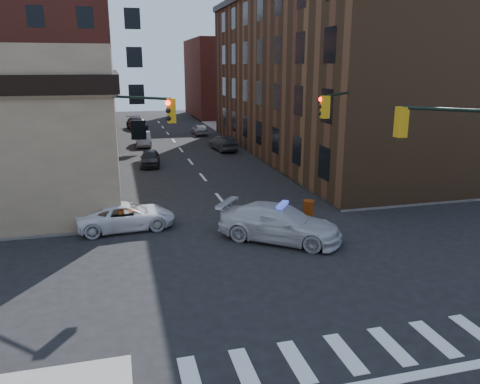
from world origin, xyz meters
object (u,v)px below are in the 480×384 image
parked_car_wnear (150,158)px  pickup (126,216)px  parked_car_enear (223,143)px  barricade_nw_a (112,218)px  pedestrian_a (37,202)px  barrel_bank (132,219)px  parked_car_wfar (143,139)px  police_car (280,223)px  barrel_road (308,210)px

parked_car_wnear → pickup: bearing=-92.7°
parked_car_enear → barricade_nw_a: size_ratio=3.29×
pedestrian_a → barrel_bank: 5.22m
barricade_nw_a → pickup: bearing=19.8°
pedestrian_a → barricade_nw_a: 4.42m
parked_car_wfar → barricade_nw_a: 25.77m
police_car → barrel_bank: size_ratio=6.26×
barrel_road → barrel_bank: (-9.19, 1.18, -0.07)m
parked_car_wfar → barrel_road: size_ratio=4.04×
parked_car_enear → pedestrian_a: size_ratio=2.29×
parked_car_wfar → parked_car_enear: (7.35, -4.67, 0.01)m
parked_car_enear → barrel_road: parked_car_enear is taller
police_car → parked_car_wnear: 19.41m
pickup → barricade_nw_a: size_ratio=3.64×
barrel_road → pickup: bearing=173.7°
police_car → pedestrian_a: bearing=100.5°
police_car → parked_car_wnear: (-4.69, 18.83, -0.19)m
parked_car_wnear → barrel_road: 17.89m
parked_car_wfar → police_car: bearing=-79.8°
police_car → pedestrian_a: pedestrian_a is taller
police_car → parked_car_enear: (2.72, 24.30, -0.12)m
parked_car_wnear → barrel_road: (7.17, -16.39, -0.12)m
parked_car_wfar → pedestrian_a: size_ratio=2.28×
police_car → pedestrian_a: 12.79m
barrel_bank → barricade_nw_a: size_ratio=0.70×
barrel_bank → parked_car_enear: bearing=65.5°
pickup → pedestrian_a: size_ratio=2.54×
police_car → barrel_road: bearing=-8.8°
parked_car_wfar → barrel_bank: (-2.07, -25.36, -0.25)m
parked_car_wfar → parked_car_enear: size_ratio=0.99×
barrel_road → barrel_bank: bearing=172.7°
parked_car_wnear → barricade_nw_a: (-3.02, -15.45, -0.01)m
police_car → parked_car_wfar: bearing=45.8°
pedestrian_a → pickup: bearing=-2.8°
parked_car_wnear → barricade_nw_a: bearing=-95.2°
parked_car_wnear → barrel_road: size_ratio=3.59×
parked_car_enear → parked_car_wfar: bearing=-39.3°
parked_car_wfar → pickup: bearing=-94.2°
parked_car_enear → pedestrian_a: 23.44m
parked_car_wnear → parked_car_enear: size_ratio=0.88×
pickup → barrel_bank: size_ratio=5.21×
parked_car_wnear → barrel_bank: size_ratio=4.16×
police_car → parked_car_wfar: police_car is taller
pickup → pedestrian_a: pedestrian_a is taller
police_car → pickup: size_ratio=1.20×
parked_car_wnear → parked_car_wfar: parked_car_wfar is taller
pedestrian_a → barricade_nw_a: pedestrian_a is taller
police_car → pickup: (-7.00, 3.48, -0.17)m
pickup → barricade_nw_a: 0.71m
barrel_bank → barricade_nw_a: 1.04m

